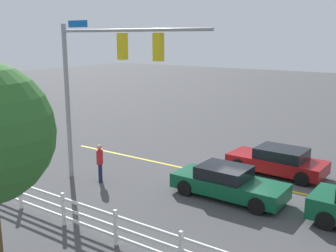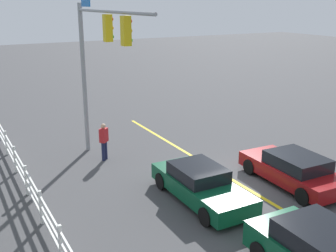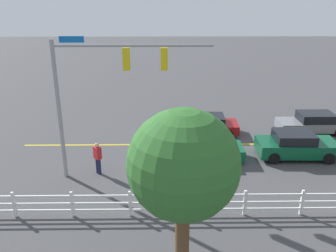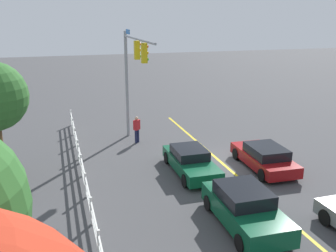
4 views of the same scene
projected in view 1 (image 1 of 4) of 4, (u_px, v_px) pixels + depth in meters
ground_plane at (237, 180)px, 17.96m from camera, size 120.00×120.00×0.00m
lane_center_stripe at (331, 200)px, 15.73m from camera, size 28.00×0.16×0.01m
signal_assembly at (101, 72)px, 16.21m from camera, size 7.30×0.38×6.91m
car_1 at (228, 183)px, 15.85m from camera, size 4.52×1.85×1.26m
car_3 at (278, 161)px, 18.59m from camera, size 4.47×2.04×1.27m
pedestrian at (100, 161)px, 17.52m from camera, size 0.46×0.47×1.69m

